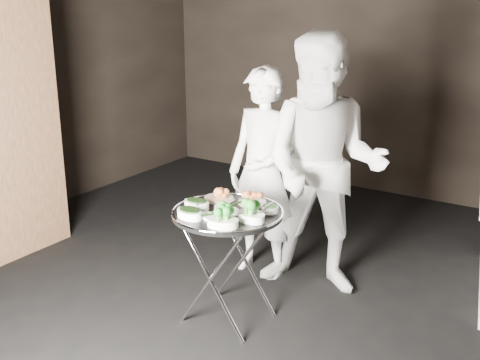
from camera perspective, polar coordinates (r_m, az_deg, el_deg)
The scene contains 16 objects.
floor at distance 3.93m, azimuth -1.42°, elevation -15.80°, with size 6.00×7.00×0.05m, color black.
wall_back at distance 6.54m, azimuth 16.49°, elevation 11.22°, with size 6.00×0.05×3.00m, color black.
tray_stand at distance 4.01m, azimuth -1.17°, elevation -7.69°, with size 0.52×0.44×0.76m.
serving_tray at distance 3.88m, azimuth -1.20°, elevation -3.13°, with size 0.73×0.73×0.04m.
potato_plate_a at distance 4.08m, azimuth -2.03°, elevation -1.46°, with size 0.20×0.20×0.07m.
potato_plate_b at distance 4.01m, azimuth 1.16°, elevation -1.85°, with size 0.19×0.19×0.07m.
greens_bowl at distance 3.86m, azimuth 2.85°, elevation -2.67°, with size 0.11×0.11×0.07m.
asparagus_plate_a at distance 3.88m, azimuth -1.28°, elevation -2.72°, with size 0.22×0.14×0.04m.
asparagus_plate_b at distance 3.77m, azimuth -2.88°, elevation -3.41°, with size 0.20×0.16×0.04m.
spinach_bowl_a at distance 3.94m, azimuth -4.14°, elevation -2.19°, with size 0.18×0.12×0.07m.
spinach_bowl_b at distance 3.77m, azimuth -4.82°, elevation -3.08°, with size 0.21×0.16×0.08m.
broccoli_bowl_a at distance 3.72m, azimuth 1.07°, elevation -3.31°, with size 0.22×0.18×0.08m.
broccoli_bowl_b at distance 3.62m, azimuth -1.65°, elevation -3.89°, with size 0.23×0.19×0.08m.
serving_utensils at distance 3.91m, azimuth -0.45°, elevation -2.08°, with size 0.58×0.41×0.01m.
waiter_left at distance 4.57m, azimuth 2.19°, elevation 0.64°, with size 0.59×0.39×1.62m, color white.
waiter_right at distance 4.30m, azimuth 7.93°, elevation 1.27°, with size 0.92×0.72×1.89m, color white.
Camera 1 is at (1.86, -2.71, 2.13)m, focal length 45.00 mm.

